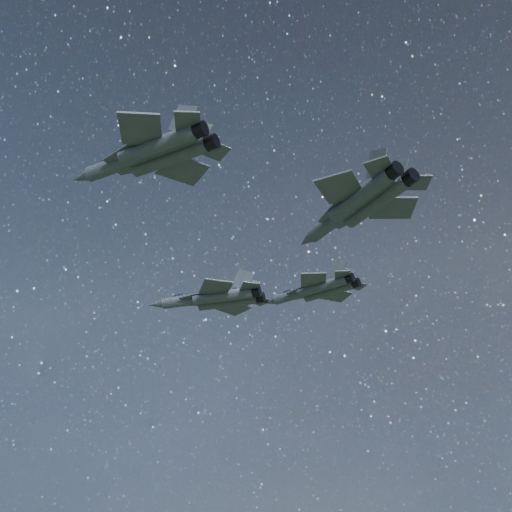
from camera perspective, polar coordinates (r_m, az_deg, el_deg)
The scene contains 4 objects.
jet_lead at distance 88.35m, azimuth -3.82°, elevation -4.04°, with size 18.71×12.51×4.74m.
jet_left at distance 84.78m, azimuth 5.91°, elevation -3.16°, with size 15.64×11.19×4.00m.
jet_right at distance 61.74m, azimuth -9.84°, elevation 9.61°, with size 18.39×12.81×4.63m.
jet_slot at distance 63.64m, azimuth 9.81°, elevation 4.98°, with size 18.11×11.92×4.65m.
Camera 1 is at (33.51, -55.97, 111.15)m, focal length 42.00 mm.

